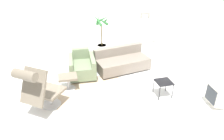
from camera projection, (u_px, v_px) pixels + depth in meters
name	position (u px, v px, depth m)	size (l,w,h in m)	color
ground_plane	(98.00, 92.00, 5.61)	(12.00, 12.00, 0.00)	white
wall_back	(81.00, 11.00, 7.61)	(12.00, 0.09, 2.80)	white
wall_right	(220.00, 30.00, 5.64)	(0.06, 12.00, 2.80)	white
round_rug	(104.00, 98.00, 5.36)	(2.30, 2.30, 0.01)	tan
lounge_chair	(38.00, 87.00, 4.55)	(1.02, 1.11, 1.20)	#BCBCC1
ottoman	(68.00, 79.00, 5.61)	(0.48, 0.41, 0.40)	#BCBCC1
armchair_red	(82.00, 67.00, 6.28)	(0.78, 0.95, 0.72)	silver
couch_low	(122.00, 62.00, 6.65)	(1.69, 1.07, 0.66)	black
side_table	(164.00, 83.00, 5.31)	(0.39, 0.39, 0.41)	black
crt_television	(221.00, 95.00, 4.98)	(0.55, 0.47, 0.53)	beige
potted_plant	(102.00, 40.00, 7.62)	(0.59, 0.60, 1.41)	silver
shelf_unit	(147.00, 13.00, 7.90)	(1.03, 0.28, 1.99)	#BCBCC1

